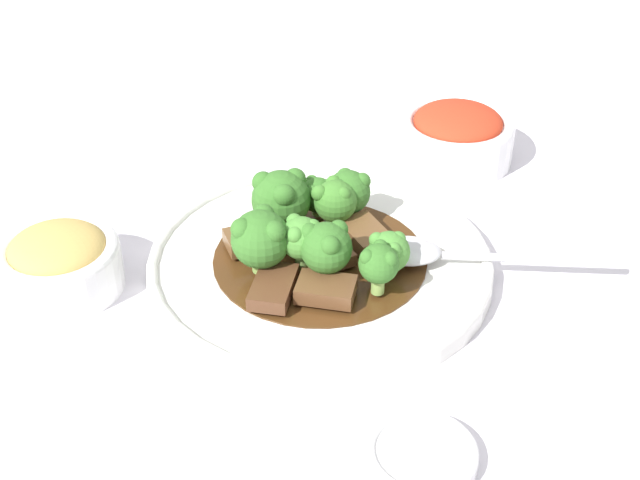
{
  "coord_description": "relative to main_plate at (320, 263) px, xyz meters",
  "views": [
    {
      "loc": [
        -0.19,
        0.58,
        0.46
      ],
      "look_at": [
        0.0,
        0.0,
        0.03
      ],
      "focal_mm": 50.0,
      "sensor_mm": 36.0,
      "label": 1
    }
  ],
  "objects": [
    {
      "name": "side_bowl_appetizer",
      "position": [
        0.2,
        0.09,
        0.02
      ],
      "size": [
        0.1,
        0.1,
        0.05
      ],
      "color": "white",
      "rests_on": "ground_plane"
    },
    {
      "name": "broccoli_floret_8",
      "position": [
        0.01,
        0.02,
        0.04
      ],
      "size": [
        0.04,
        0.04,
        0.05
      ],
      "color": "#7FA84C",
      "rests_on": "main_plate"
    },
    {
      "name": "broccoli_floret_2",
      "position": [
        0.02,
        -0.06,
        0.03
      ],
      "size": [
        0.03,
        0.03,
        0.04
      ],
      "color": "#8EB756",
      "rests_on": "main_plate"
    },
    {
      "name": "broccoli_floret_1",
      "position": [
        0.04,
        0.04,
        0.04
      ],
      "size": [
        0.05,
        0.05,
        0.06
      ],
      "color": "#7FA84C",
      "rests_on": "main_plate"
    },
    {
      "name": "broccoli_floret_5",
      "position": [
        -0.01,
        -0.06,
        0.04
      ],
      "size": [
        0.04,
        0.04,
        0.05
      ],
      "color": "#7FA84C",
      "rests_on": "main_plate"
    },
    {
      "name": "broccoli_floret_6",
      "position": [
        -0.01,
        0.03,
        0.04
      ],
      "size": [
        0.04,
        0.04,
        0.05
      ],
      "color": "#8EB756",
      "rests_on": "main_plate"
    },
    {
      "name": "ground_plane",
      "position": [
        0.0,
        0.0,
        -0.01
      ],
      "size": [
        4.0,
        4.0,
        0.0
      ],
      "primitive_type": "plane",
      "color": "silver"
    },
    {
      "name": "broccoli_floret_4",
      "position": [
        -0.06,
        0.03,
        0.04
      ],
      "size": [
        0.03,
        0.03,
        0.04
      ],
      "color": "#8EB756",
      "rests_on": "main_plate"
    },
    {
      "name": "beef_strip_2",
      "position": [
        -0.03,
        -0.03,
        0.02
      ],
      "size": [
        0.06,
        0.06,
        0.01
      ],
      "color": "brown",
      "rests_on": "main_plate"
    },
    {
      "name": "side_bowl_kimchi",
      "position": [
        -0.07,
        -0.23,
        0.02
      ],
      "size": [
        0.12,
        0.12,
        0.06
      ],
      "color": "white",
      "rests_on": "ground_plane"
    },
    {
      "name": "main_plate",
      "position": [
        0.0,
        0.0,
        0.0
      ],
      "size": [
        0.29,
        0.29,
        0.02
      ],
      "color": "white",
      "rests_on": "ground_plane"
    },
    {
      "name": "serving_spoon",
      "position": [
        -0.09,
        -0.02,
        0.02
      ],
      "size": [
        0.2,
        0.07,
        0.01
      ],
      "color": "silver",
      "rests_on": "main_plate"
    },
    {
      "name": "sauce_dish",
      "position": [
        -0.13,
        0.18,
        -0.0
      ],
      "size": [
        0.07,
        0.07,
        0.01
      ],
      "color": "white",
      "rests_on": "ground_plane"
    },
    {
      "name": "beef_strip_4",
      "position": [
        -0.0,
        -0.0,
        0.01
      ],
      "size": [
        0.07,
        0.07,
        0.01
      ],
      "color": "#56331E",
      "rests_on": "main_plate"
    },
    {
      "name": "beef_strip_3",
      "position": [
        0.02,
        0.06,
        0.01
      ],
      "size": [
        0.04,
        0.06,
        0.01
      ],
      "color": "#56331E",
      "rests_on": "main_plate"
    },
    {
      "name": "broccoli_floret_7",
      "position": [
        0.0,
        -0.04,
        0.04
      ],
      "size": [
        0.04,
        0.04,
        0.05
      ],
      "color": "#7FA84C",
      "rests_on": "main_plate"
    },
    {
      "name": "beef_strip_0",
      "position": [
        0.05,
        0.0,
        0.02
      ],
      "size": [
        0.07,
        0.06,
        0.01
      ],
      "color": "brown",
      "rests_on": "main_plate"
    },
    {
      "name": "broccoli_floret_0",
      "position": [
        0.05,
        -0.03,
        0.04
      ],
      "size": [
        0.05,
        0.05,
        0.05
      ],
      "color": "#8EB756",
      "rests_on": "main_plate"
    },
    {
      "name": "broccoli_floret_3",
      "position": [
        -0.06,
        0.01,
        0.03
      ],
      "size": [
        0.03,
        0.03,
        0.04
      ],
      "color": "#8EB756",
      "rests_on": "main_plate"
    },
    {
      "name": "beef_strip_1",
      "position": [
        -0.02,
        0.05,
        0.02
      ],
      "size": [
        0.05,
        0.04,
        0.01
      ],
      "color": "brown",
      "rests_on": "main_plate"
    }
  ]
}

